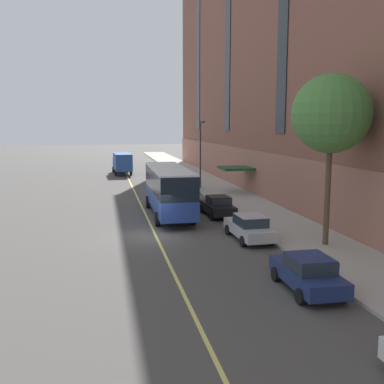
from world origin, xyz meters
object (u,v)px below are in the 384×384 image
(parked_car_silver_5, at_px, (249,227))
(box_truck, at_px, (122,162))
(city_bus, at_px, (169,188))
(parked_car_navy_1, at_px, (308,273))
(street_lamp, at_px, (201,147))
(parked_car_champagne_4, at_px, (174,175))
(street_tree_mid_block, at_px, (331,114))
(parked_car_champagne_2, at_px, (167,169))
(parked_car_darkgray_7, at_px, (184,182))
(parked_car_black_0, at_px, (218,206))

(parked_car_silver_5, bearing_deg, box_truck, 99.01)
(parked_car_silver_5, bearing_deg, city_bus, 115.15)
(parked_car_navy_1, bearing_deg, street_lamp, 86.30)
(parked_car_champagne_4, distance_m, street_tree_mid_block, 31.85)
(box_truck, relative_size, street_tree_mid_block, 0.77)
(parked_car_champagne_2, distance_m, street_lamp, 15.14)
(parked_car_navy_1, xyz_separation_m, street_tree_mid_block, (4.05, 6.20, 6.70))
(parked_car_champagne_2, xyz_separation_m, parked_car_darkgray_7, (-0.18, -14.48, 0.00))
(parked_car_navy_1, height_order, parked_car_champagne_4, same)
(parked_car_champagne_2, bearing_deg, parked_car_darkgray_7, -90.72)
(parked_car_navy_1, bearing_deg, parked_car_champagne_2, 89.64)
(parked_car_champagne_4, distance_m, parked_car_silver_5, 28.58)
(parked_car_champagne_2, distance_m, parked_car_silver_5, 36.01)
(parked_car_champagne_2, bearing_deg, street_lamp, -83.52)
(city_bus, relative_size, street_tree_mid_block, 1.13)
(city_bus, xyz_separation_m, parked_car_navy_1, (3.47, -16.49, -1.36))
(parked_car_black_0, bearing_deg, city_bus, 169.78)
(city_bus, height_order, parked_car_champagne_4, city_bus)
(parked_car_navy_1, distance_m, parked_car_darkgray_7, 30.04)
(parked_car_black_0, bearing_deg, parked_car_darkgray_7, 90.37)
(city_bus, distance_m, street_tree_mid_block, 13.82)
(city_bus, bearing_deg, street_tree_mid_block, -53.81)
(parked_car_silver_5, relative_size, street_tree_mid_block, 0.49)
(parked_car_champagne_2, bearing_deg, parked_car_champagne_4, -90.62)
(parked_car_black_0, distance_m, box_truck, 30.98)
(street_tree_mid_block, bearing_deg, box_truck, 103.71)
(city_bus, distance_m, parked_car_black_0, 3.97)
(parked_car_darkgray_7, bearing_deg, parked_car_silver_5, -89.54)
(parked_car_navy_1, xyz_separation_m, parked_car_champagne_2, (0.28, 44.53, -0.00))
(box_truck, bearing_deg, parked_car_navy_1, -82.96)
(city_bus, distance_m, parked_car_champagne_4, 20.98)
(box_truck, distance_m, street_lamp, 18.19)
(parked_car_champagne_4, distance_m, parked_car_darkgray_7, 7.06)
(parked_car_champagne_4, relative_size, parked_car_darkgray_7, 1.04)
(parked_car_champagne_4, relative_size, parked_car_silver_5, 0.98)
(parked_car_silver_5, height_order, box_truck, box_truck)
(city_bus, distance_m, street_lamp, 14.70)
(city_bus, bearing_deg, parked_car_champagne_2, 82.37)
(parked_car_champagne_2, relative_size, parked_car_silver_5, 0.91)
(city_bus, height_order, parked_car_darkgray_7, city_bus)
(parked_car_champagne_2, relative_size, box_truck, 0.58)
(parked_car_black_0, xyz_separation_m, parked_car_champagne_4, (0.01, 21.27, 0.00))
(box_truck, bearing_deg, street_tree_mid_block, -76.29)
(city_bus, distance_m, parked_car_champagne_2, 28.32)
(parked_car_black_0, relative_size, street_lamp, 0.61)
(parked_car_black_0, bearing_deg, parked_car_silver_5, -89.39)
(parked_car_black_0, bearing_deg, parked_car_navy_1, -90.69)
(parked_car_navy_1, distance_m, box_truck, 46.58)
(city_bus, bearing_deg, parked_car_champagne_4, 79.90)
(street_lamp, bearing_deg, box_truck, 115.17)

